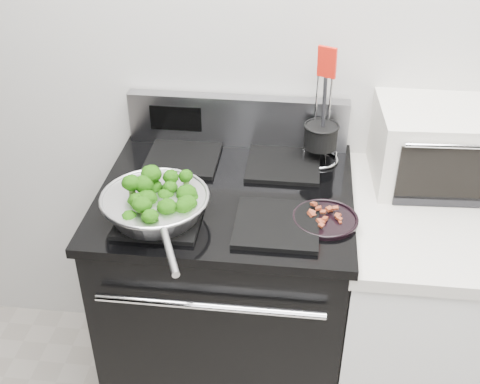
# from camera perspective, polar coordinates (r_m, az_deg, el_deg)

# --- Properties ---
(back_wall) EXTENTS (4.00, 0.02, 2.70)m
(back_wall) POSITION_cam_1_polar(r_m,az_deg,el_deg) (2.00, 8.73, 14.66)
(back_wall) COLOR #B8B5AE
(back_wall) RESTS_ON ground
(gas_range) EXTENTS (0.79, 0.69, 1.13)m
(gas_range) POSITION_cam_1_polar(r_m,az_deg,el_deg) (2.17, -1.16, -10.04)
(gas_range) COLOR black
(gas_range) RESTS_ON floor
(counter) EXTENTS (0.62, 0.68, 0.92)m
(counter) POSITION_cam_1_polar(r_m,az_deg,el_deg) (2.22, 17.00, -11.59)
(counter) COLOR white
(counter) RESTS_ON floor
(skillet) EXTENTS (0.32, 0.48, 0.07)m
(skillet) POSITION_cam_1_polar(r_m,az_deg,el_deg) (1.74, -8.01, -1.20)
(skillet) COLOR silver
(skillet) RESTS_ON gas_range
(broccoli_pile) EXTENTS (0.25, 0.25, 0.09)m
(broccoli_pile) POSITION_cam_1_polar(r_m,az_deg,el_deg) (1.73, -8.07, -0.65)
(broccoli_pile) COLOR black
(broccoli_pile) RESTS_ON skillet
(bacon_plate) EXTENTS (0.19, 0.19, 0.04)m
(bacon_plate) POSITION_cam_1_polar(r_m,az_deg,el_deg) (1.75, 8.10, -2.26)
(bacon_plate) COLOR black
(bacon_plate) RESTS_ON gas_range
(utensil_holder) EXTENTS (0.13, 0.13, 0.40)m
(utensil_holder) POSITION_cam_1_polar(r_m,az_deg,el_deg) (2.02, 7.63, 4.71)
(utensil_holder) COLOR silver
(utensil_holder) RESTS_ON gas_range
(toaster_oven) EXTENTS (0.46, 0.36, 0.25)m
(toaster_oven) POSITION_cam_1_polar(r_m,az_deg,el_deg) (2.04, 18.89, 4.27)
(toaster_oven) COLOR silver
(toaster_oven) RESTS_ON counter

